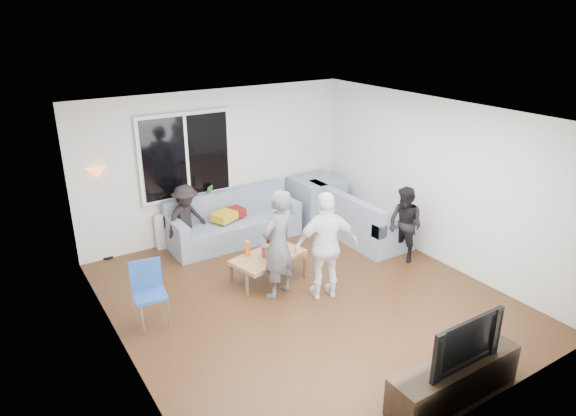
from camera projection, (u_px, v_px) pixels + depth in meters
floor at (305, 298)px, 7.32m from camera, size 5.00×5.50×0.04m
ceiling at (307, 114)px, 6.37m from camera, size 5.00×5.50×0.04m
wall_back at (217, 164)px, 9.03m from camera, size 5.00×0.04×2.60m
wall_front at (477, 307)px, 4.67m from camera, size 5.00×0.04×2.60m
wall_left at (115, 258)px, 5.58m from camera, size 0.04×5.50×2.60m
wall_right at (437, 181)px, 8.11m from camera, size 0.04×5.50×2.60m
window_frame at (186, 156)px, 8.57m from camera, size 1.62×0.06×1.47m
window_glass at (187, 156)px, 8.54m from camera, size 1.50×0.02×1.35m
window_mullion at (187, 156)px, 8.53m from camera, size 0.05×0.03×1.35m
radiator at (192, 225)px, 8.99m from camera, size 1.30×0.12×0.62m
potted_plant at (208, 195)px, 8.95m from camera, size 0.22×0.19×0.38m
vase at (187, 205)px, 8.78m from camera, size 0.21×0.21×0.17m
sofa_back_section at (234, 218)px, 8.97m from camera, size 2.30×0.85×0.85m
sofa_right_section at (359, 214)px, 9.16m from camera, size 2.00×0.85×0.85m
sofa_corner at (316, 200)px, 9.85m from camera, size 0.85×0.85×0.85m
cushion_yellow at (224, 216)px, 8.82m from camera, size 0.47×0.44×0.14m
cushion_red at (233, 212)px, 9.00m from camera, size 0.38×0.33×0.13m
coffee_table at (268, 267)px, 7.74m from camera, size 1.21×0.84×0.40m
pitcher at (267, 251)px, 7.61m from camera, size 0.17×0.17×0.17m
side_chair at (150, 296)px, 6.52m from camera, size 0.45×0.45×0.86m
floor_lamp at (101, 214)px, 8.21m from camera, size 0.32×0.32×1.56m
player_left at (278, 244)px, 7.10m from camera, size 0.68×0.56×1.59m
player_right at (326, 246)px, 7.08m from camera, size 0.99×0.64×1.57m
spectator_right at (405, 225)px, 8.20m from camera, size 0.51×0.63×1.24m
spectator_back at (186, 219)px, 8.50m from camera, size 0.86×0.65×1.18m
tv_console at (454, 379)px, 5.36m from camera, size 1.60×0.40×0.44m
television at (460, 339)px, 5.18m from camera, size 0.97×0.13×0.56m
bottle_a at (248, 249)px, 7.60m from camera, size 0.07×0.07×0.24m
bottle_e at (282, 240)px, 7.92m from camera, size 0.07×0.07×0.23m
bottle_c at (268, 245)px, 7.76m from camera, size 0.07×0.07×0.21m
bottle_d at (284, 244)px, 7.70m from camera, size 0.07×0.07×0.28m
bottle_b at (268, 253)px, 7.48m from camera, size 0.08×0.08×0.23m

